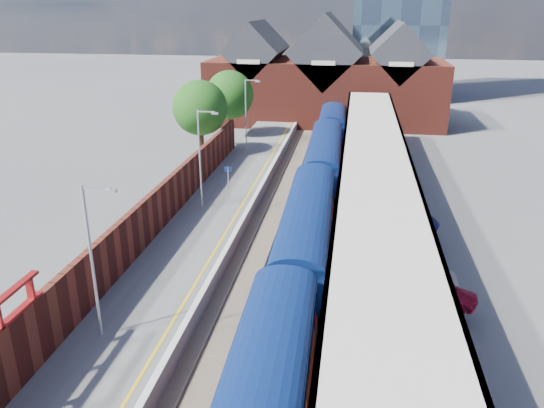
{
  "coord_description": "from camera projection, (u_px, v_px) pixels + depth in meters",
  "views": [
    {
      "loc": [
        3.99,
        -12.4,
        14.65
      ],
      "look_at": [
        -0.96,
        19.16,
        2.6
      ],
      "focal_mm": 35.0,
      "sensor_mm": 36.0,
      "label": 1
    }
  ],
  "objects": [
    {
      "name": "ground",
      "position": [
        303.0,
        189.0,
        44.94
      ],
      "size": [
        240.0,
        240.0,
        0.0
      ],
      "primitive_type": "plane",
      "color": "#5B5B5E",
      "rests_on": "ground"
    },
    {
      "name": "parked_car_red",
      "position": [
        439.0,
        290.0,
        25.76
      ],
      "size": [
        3.98,
        2.68,
        1.26
      ],
      "primitive_type": "imported",
      "rotation": [
        0.0,
        0.0,
        1.22
      ],
      "color": "#A30D28",
      "rests_on": "right_platform"
    },
    {
      "name": "right_platform",
      "position": [
        379.0,
        235.0,
        34.65
      ],
      "size": [
        6.0,
        76.0,
        1.0
      ],
      "primitive_type": "cube",
      "color": "#565659",
      "rests_on": "ground"
    },
    {
      "name": "parked_car_silver",
      "position": [
        416.0,
        276.0,
        27.02
      ],
      "size": [
        4.28,
        1.86,
        1.37
      ],
      "primitive_type": "imported",
      "rotation": [
        0.0,
        0.0,
        1.47
      ],
      "color": "#B3B3B8",
      "rests_on": "right_platform"
    },
    {
      "name": "lamp_post_c",
      "position": [
        201.0,
        153.0,
        36.71
      ],
      "size": [
        1.48,
        0.18,
        7.0
      ],
      "color": "#A5A8AA",
      "rests_on": "left_platform"
    },
    {
      "name": "lamp_post_d",
      "position": [
        247.0,
        111.0,
        51.5
      ],
      "size": [
        1.48,
        0.18,
        7.0
      ],
      "color": "#A5A8AA",
      "rests_on": "left_platform"
    },
    {
      "name": "lamp_post_b",
      "position": [
        94.0,
        254.0,
        21.92
      ],
      "size": [
        1.48,
        0.18,
        7.0
      ],
      "color": "#A5A8AA",
      "rests_on": "left_platform"
    },
    {
      "name": "tree_far",
      "position": [
        231.0,
        96.0,
        57.26
      ],
      "size": [
        5.2,
        5.2,
        8.1
      ],
      "color": "#382314",
      "rests_on": "ground"
    },
    {
      "name": "coping_right",
      "position": [
        336.0,
        225.0,
        34.88
      ],
      "size": [
        0.3,
        76.0,
        0.05
      ],
      "primitive_type": "cube",
      "color": "silver",
      "rests_on": "right_platform"
    },
    {
      "name": "station_building",
      "position": [
        326.0,
        80.0,
        68.9
      ],
      "size": [
        30.0,
        12.12,
        13.78
      ],
      "color": "maroon",
      "rests_on": "ground"
    },
    {
      "name": "tree_near",
      "position": [
        201.0,
        110.0,
        50.01
      ],
      "size": [
        5.2,
        5.2,
        8.1
      ],
      "color": "#382314",
      "rests_on": "ground"
    },
    {
      "name": "left_platform",
      "position": [
        209.0,
        225.0,
        36.32
      ],
      "size": [
        5.0,
        76.0,
        1.0
      ],
      "primitive_type": "cube",
      "color": "#565659",
      "rests_on": "ground"
    },
    {
      "name": "coping_left",
      "position": [
        242.0,
        220.0,
        35.79
      ],
      "size": [
        0.3,
        76.0,
        0.05
      ],
      "primitive_type": "cube",
      "color": "silver",
      "rests_on": "left_platform"
    },
    {
      "name": "yellow_line",
      "position": [
        233.0,
        219.0,
        35.89
      ],
      "size": [
        0.14,
        76.0,
        0.01
      ],
      "primitive_type": "cube",
      "color": "yellow",
      "rests_on": "left_platform"
    },
    {
      "name": "canopy",
      "position": [
        375.0,
        157.0,
        34.85
      ],
      "size": [
        4.5,
        52.0,
        4.48
      ],
      "color": "navy",
      "rests_on": "right_platform"
    },
    {
      "name": "rails",
      "position": [
        288.0,
        235.0,
        35.65
      ],
      "size": [
        4.51,
        76.0,
        0.14
      ],
      "color": "slate",
      "rests_on": "ground"
    },
    {
      "name": "brick_wall",
      "position": [
        132.0,
        234.0,
        30.03
      ],
      "size": [
        0.35,
        50.0,
        3.86
      ],
      "color": "maroon",
      "rests_on": "left_platform"
    },
    {
      "name": "train",
      "position": [
        317.0,
        182.0,
        39.88
      ],
      "size": [
        3.14,
        65.95,
        3.45
      ],
      "color": "navy",
      "rests_on": "ground"
    },
    {
      "name": "parked_car_blue",
      "position": [
        407.0,
        219.0,
        34.47
      ],
      "size": [
        4.45,
        3.06,
        1.13
      ],
      "primitive_type": "imported",
      "rotation": [
        0.0,
        0.0,
        1.25
      ],
      "color": "navy",
      "rests_on": "right_platform"
    },
    {
      "name": "platform_sign",
      "position": [
        228.0,
        177.0,
        39.17
      ],
      "size": [
        0.55,
        0.08,
        2.5
      ],
      "color": "#A5A8AA",
      "rests_on": "left_platform"
    },
    {
      "name": "ballast_bed",
      "position": [
        288.0,
        236.0,
        35.69
      ],
      "size": [
        6.0,
        76.0,
        0.06
      ],
      "primitive_type": "cube",
      "color": "#473D33",
      "rests_on": "ground"
    }
  ]
}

